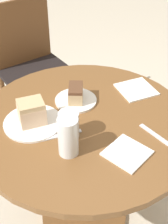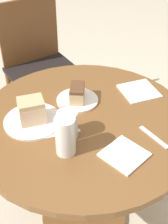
{
  "view_description": "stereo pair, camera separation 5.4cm",
  "coord_description": "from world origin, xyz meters",
  "views": [
    {
      "loc": [
        -0.45,
        -0.92,
        1.56
      ],
      "look_at": [
        0.0,
        0.0,
        0.75
      ],
      "focal_mm": 50.0,
      "sensor_mm": 36.0,
      "label": 1
    },
    {
      "loc": [
        -0.4,
        -0.95,
        1.56
      ],
      "look_at": [
        0.0,
        0.0,
        0.75
      ],
      "focal_mm": 50.0,
      "sensor_mm": 36.0,
      "label": 2
    }
  ],
  "objects": [
    {
      "name": "spoon",
      "position": [
        0.21,
        -0.21,
        0.71
      ],
      "size": [
        0.05,
        0.15,
        0.0
      ],
      "rotation": [
        0.0,
        0.0,
        1.78
      ],
      "color": "silver",
      "rests_on": "table"
    },
    {
      "name": "fork",
      "position": [
        -0.12,
        -0.05,
        0.71
      ],
      "size": [
        0.16,
        0.03,
        0.0
      ],
      "rotation": [
        0.0,
        0.0,
        3.04
      ],
      "color": "silver",
      "rests_on": "table"
    },
    {
      "name": "glass_lemonade",
      "position": [
        -0.14,
        -0.15,
        0.78
      ],
      "size": [
        0.08,
        0.08,
        0.16
      ],
      "color": "silver",
      "rests_on": "table"
    },
    {
      "name": "cake_slice_near",
      "position": [
        -0.2,
        0.07,
        0.77
      ],
      "size": [
        0.11,
        0.1,
        0.1
      ],
      "rotation": [
        0.0,
        0.0,
        1.48
      ],
      "color": "beige",
      "rests_on": "plate_near"
    },
    {
      "name": "glass_water",
      "position": [
        -0.1,
        -0.07,
        0.76
      ],
      "size": [
        0.08,
        0.08,
        0.11
      ],
      "color": "silver",
      "rests_on": "table"
    },
    {
      "name": "chair",
      "position": [
        0.05,
        0.87,
        0.49
      ],
      "size": [
        0.51,
        0.53,
        0.91
      ],
      "rotation": [
        0.0,
        0.0,
        0.17
      ],
      "color": "brown",
      "rests_on": "ground_plane"
    },
    {
      "name": "napkin_side",
      "position": [
        0.06,
        -0.25,
        0.71
      ],
      "size": [
        0.19,
        0.19,
        0.01
      ],
      "rotation": [
        0.0,
        0.0,
        0.39
      ],
      "color": "white",
      "rests_on": "table"
    },
    {
      "name": "ground_plane",
      "position": [
        0.0,
        0.0,
        0.0
      ],
      "size": [
        8.0,
        8.0,
        0.0
      ],
      "primitive_type": "plane",
      "color": "beige"
    },
    {
      "name": "plate_far",
      "position": [
        0.02,
        0.13,
        0.71
      ],
      "size": [
        0.19,
        0.19,
        0.01
      ],
      "color": "white",
      "rests_on": "table"
    },
    {
      "name": "table",
      "position": [
        0.0,
        0.0,
        0.55
      ],
      "size": [
        0.94,
        0.94,
        0.71
      ],
      "color": "brown",
      "rests_on": "ground_plane"
    },
    {
      "name": "napkin_stack",
      "position": [
        0.32,
        0.09,
        0.71
      ],
      "size": [
        0.17,
        0.17,
        0.01
      ],
      "rotation": [
        0.0,
        0.0,
        -0.05
      ],
      "color": "white",
      "rests_on": "table"
    },
    {
      "name": "cake_slice_far",
      "position": [
        0.02,
        0.13,
        0.75
      ],
      "size": [
        0.1,
        0.12,
        0.07
      ],
      "rotation": [
        0.0,
        0.0,
        2.67
      ],
      "color": "tan",
      "rests_on": "plate_far"
    },
    {
      "name": "plate_near",
      "position": [
        -0.2,
        0.07,
        0.71
      ],
      "size": [
        0.25,
        0.25,
        0.01
      ],
      "color": "white",
      "rests_on": "table"
    }
  ]
}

